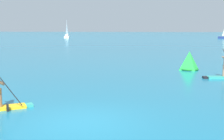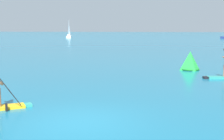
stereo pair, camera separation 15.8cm
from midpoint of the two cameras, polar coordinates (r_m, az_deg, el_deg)
The scene contains 3 objects.
ground at distance 10.73m, azimuth -6.15°, elevation -9.82°, with size 440.00×440.00×0.00m, color #196B8C.
race_marker_buoy at distance 24.13m, azimuth 14.37°, elevation 1.58°, with size 1.62×1.62×1.45m.
sailboat_left_horizon at distance 97.18m, azimuth -8.66°, elevation 6.51°, with size 2.98×6.49×5.60m.
Camera 1 is at (2.64, -9.85, 3.29)m, focal length 47.81 mm.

